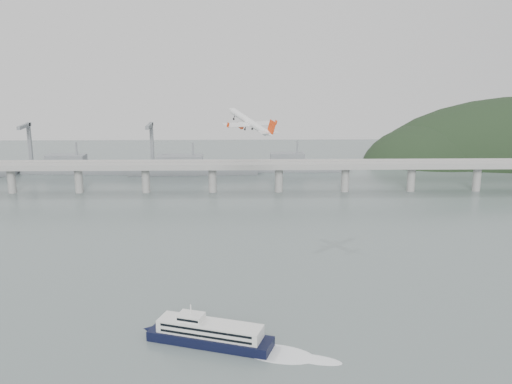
{
  "coord_description": "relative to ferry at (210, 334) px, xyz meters",
  "views": [
    {
      "loc": [
        -5.41,
        -238.3,
        109.3
      ],
      "look_at": [
        0.0,
        55.0,
        36.0
      ],
      "focal_mm": 42.0,
      "sensor_mm": 36.0,
      "label": 1
    }
  ],
  "objects": [
    {
      "name": "distant_fleet",
      "position": [
        -136.55,
        299.67,
        2.24
      ],
      "size": [
        453.0,
        60.9,
        40.0
      ],
      "color": "slate",
      "rests_on": "ground"
    },
    {
      "name": "ground",
      "position": [
        18.81,
        34.59,
        -3.98
      ],
      "size": [
        900.0,
        900.0,
        0.0
      ],
      "primitive_type": "plane",
      "color": "slate",
      "rests_on": "ground"
    },
    {
      "name": "airliner",
      "position": [
        16.4,
        137.14,
        61.02
      ],
      "size": [
        31.84,
        33.68,
        16.2
      ],
      "rotation": [
        0.05,
        -0.33,
        2.28
      ],
      "color": "white",
      "rests_on": "ground"
    },
    {
      "name": "bridge",
      "position": [
        17.65,
        234.59,
        13.67
      ],
      "size": [
        800.0,
        22.0,
        23.9
      ],
      "color": "#999996",
      "rests_on": "ground"
    },
    {
      "name": "ferry",
      "position": [
        0.0,
        0.0,
        0.0
      ],
      "size": [
        75.33,
        31.92,
        14.67
      ],
      "rotation": [
        0.0,
        0.0,
        -0.32
      ],
      "color": "black",
      "rests_on": "ground"
    }
  ]
}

